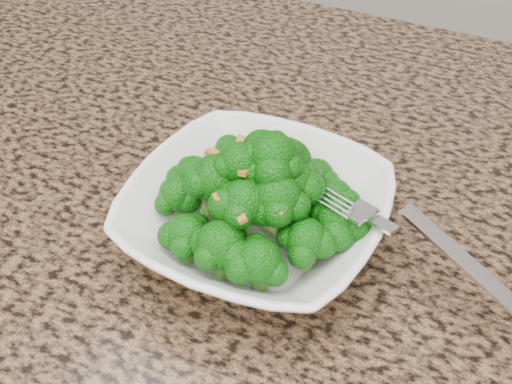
% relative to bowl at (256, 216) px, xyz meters
% --- Properties ---
extents(granite_counter, '(1.64, 1.04, 0.03)m').
position_rel_bowl_xyz_m(granite_counter, '(-0.11, -0.10, -0.04)').
color(granite_counter, brown).
rests_on(granite_counter, cabinet).
extents(bowl, '(0.21, 0.21, 0.05)m').
position_rel_bowl_xyz_m(bowl, '(0.00, 0.00, 0.00)').
color(bowl, white).
rests_on(bowl, granite_counter).
extents(broccoli_pile, '(0.18, 0.18, 0.07)m').
position_rel_bowl_xyz_m(broccoli_pile, '(0.00, 0.00, 0.06)').
color(broccoli_pile, '#0F640B').
rests_on(broccoli_pile, bowl).
extents(garlic_topping, '(0.11, 0.11, 0.01)m').
position_rel_bowl_xyz_m(garlic_topping, '(0.00, 0.00, 0.09)').
color(garlic_topping, '#B8782D').
rests_on(garlic_topping, broccoli_pile).
extents(fork, '(0.18, 0.10, 0.01)m').
position_rel_bowl_xyz_m(fork, '(0.10, 0.00, 0.03)').
color(fork, silver).
rests_on(fork, bowl).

